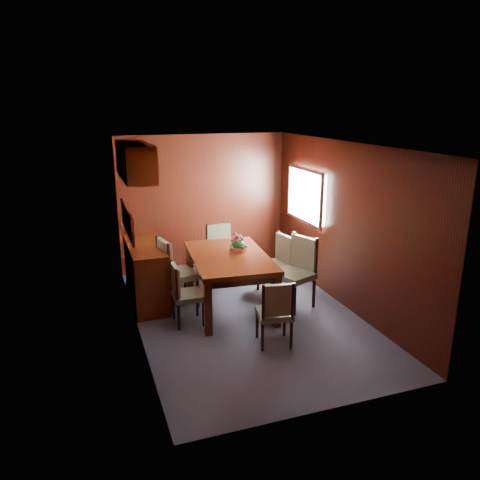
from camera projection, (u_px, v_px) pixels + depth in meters
name	position (u px, v px, depth m)	size (l,w,h in m)	color
ground	(246.00, 316.00, 6.64)	(4.50, 4.50, 0.00)	#36394A
room_shell	(232.00, 199.00, 6.45)	(3.06, 4.52, 2.41)	black
sideboard	(146.00, 273.00, 7.02)	(0.48, 1.40, 0.90)	#341306
dining_table	(229.00, 262.00, 6.76)	(1.22, 1.80, 0.81)	#341306
chair_left_near	(183.00, 291.00, 6.29)	(0.39, 0.41, 0.86)	black
chair_left_far	(173.00, 269.00, 6.80)	(0.57, 0.59, 1.06)	black
chair_right_near	(298.00, 268.00, 6.85)	(0.63, 0.65, 1.06)	black
chair_right_far	(279.00, 260.00, 7.39)	(0.50, 0.52, 0.94)	black
chair_head	(276.00, 310.00, 5.70)	(0.48, 0.46, 0.87)	black
chair_foot	(221.00, 249.00, 7.90)	(0.50, 0.48, 0.97)	black
flower_centerpiece	(238.00, 243.00, 6.83)	(0.27, 0.27, 0.27)	#AF4435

